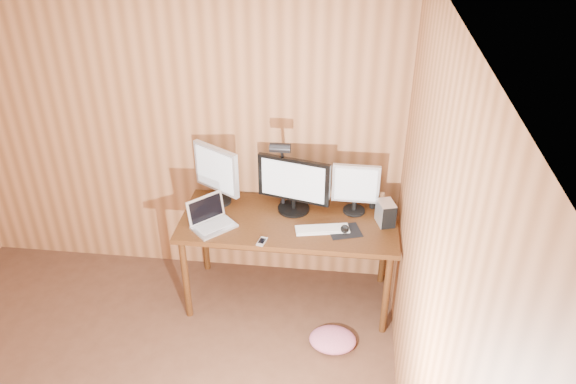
% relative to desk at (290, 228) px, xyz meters
% --- Properties ---
extents(room_shell, '(4.00, 4.00, 4.00)m').
position_rel_desk_xyz_m(room_shell, '(-0.93, -1.70, 0.62)').
color(room_shell, '#4F2E1E').
rests_on(room_shell, ground).
extents(desk, '(1.60, 0.70, 0.75)m').
position_rel_desk_xyz_m(desk, '(0.00, 0.00, 0.00)').
color(desk, '#3F210D').
rests_on(desk, floor).
extents(monitor_center, '(0.55, 0.24, 0.43)m').
position_rel_desk_xyz_m(monitor_center, '(0.02, 0.07, 0.35)').
color(monitor_center, black).
rests_on(monitor_center, desk).
extents(monitor_left, '(0.38, 0.25, 0.47)m').
position_rel_desk_xyz_m(monitor_left, '(-0.57, 0.12, 0.38)').
color(monitor_left, black).
rests_on(monitor_left, desk).
extents(monitor_right, '(0.35, 0.17, 0.40)m').
position_rel_desk_xyz_m(monitor_right, '(0.48, 0.10, 0.33)').
color(monitor_right, black).
rests_on(monitor_right, desk).
extents(laptop, '(0.37, 0.37, 0.21)m').
position_rel_desk_xyz_m(laptop, '(-0.56, -0.21, 0.17)').
color(laptop, silver).
rests_on(laptop, desk).
extents(keyboard, '(0.40, 0.19, 0.02)m').
position_rel_desk_xyz_m(keyboard, '(0.25, -0.18, 0.13)').
color(keyboard, silver).
rests_on(keyboard, desk).
extents(mousepad, '(0.27, 0.24, 0.00)m').
position_rel_desk_xyz_m(mousepad, '(0.42, -0.17, 0.12)').
color(mousepad, black).
rests_on(mousepad, desk).
extents(mouse, '(0.11, 0.12, 0.04)m').
position_rel_desk_xyz_m(mouse, '(0.42, -0.17, 0.14)').
color(mouse, black).
rests_on(mouse, mousepad).
extents(hard_drive, '(0.15, 0.18, 0.18)m').
position_rel_desk_xyz_m(hard_drive, '(0.70, -0.03, 0.21)').
color(hard_drive, silver).
rests_on(hard_drive, desk).
extents(phone, '(0.07, 0.11, 0.01)m').
position_rel_desk_xyz_m(phone, '(-0.15, -0.37, 0.13)').
color(phone, silver).
rests_on(phone, desk).
extents(speaker, '(0.05, 0.05, 0.11)m').
position_rel_desk_xyz_m(speaker, '(0.62, 0.17, 0.18)').
color(speaker, black).
rests_on(speaker, desk).
extents(desk_lamp, '(0.15, 0.21, 0.64)m').
position_rel_desk_xyz_m(desk_lamp, '(-0.07, 0.05, 0.52)').
color(desk_lamp, black).
rests_on(desk_lamp, desk).
extents(fabric_pile, '(0.38, 0.33, 0.11)m').
position_rel_desk_xyz_m(fabric_pile, '(0.38, -0.55, -0.57)').
color(fabric_pile, '#BB5A76').
rests_on(fabric_pile, floor).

